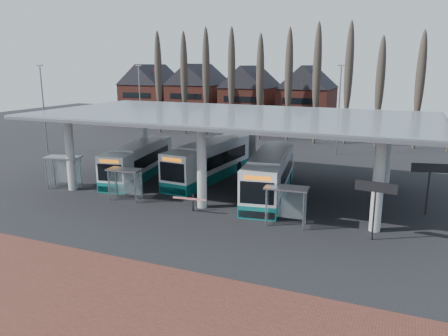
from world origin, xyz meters
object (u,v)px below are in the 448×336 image
at_px(bus_2, 270,175).
at_px(shelter_0, 64,165).
at_px(shelter_2, 287,197).
at_px(shelter_1, 126,177).
at_px(bus_1, 210,161).
at_px(bus_0, 139,161).

distance_m(bus_2, shelter_0, 17.27).
height_order(bus_2, shelter_2, bus_2).
bearing_deg(shelter_2, shelter_1, 172.75).
xyz_separation_m(bus_1, shelter_0, (-9.97, -7.70, 0.36)).
xyz_separation_m(shelter_0, shelter_1, (6.75, -0.78, -0.19)).
xyz_separation_m(shelter_1, shelter_2, (12.83, -0.58, 0.09)).
bearing_deg(bus_2, shelter_0, -172.71).
distance_m(bus_2, shelter_1, 11.31).
height_order(bus_1, shelter_2, bus_1).
distance_m(bus_0, shelter_1, 7.08).
xyz_separation_m(bus_2, shelter_0, (-16.58, -4.80, 0.35)).
bearing_deg(bus_1, bus_2, -19.35).
height_order(shelter_1, shelter_2, shelter_2).
xyz_separation_m(shelter_0, shelter_2, (19.57, -1.36, -0.09)).
bearing_deg(shelter_0, shelter_2, -16.86).
height_order(bus_0, bus_1, bus_1).
distance_m(shelter_0, shelter_2, 19.62).
height_order(bus_1, shelter_1, bus_1).
distance_m(shelter_1, shelter_2, 12.84).
relative_size(shelter_1, shelter_2, 0.96).
relative_size(bus_1, shelter_0, 3.93).
bearing_deg(shelter_2, bus_2, 111.22).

